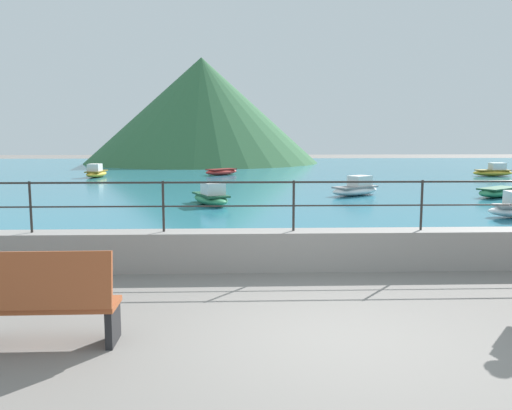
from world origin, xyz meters
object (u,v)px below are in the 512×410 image
(boat_3, at_px, (494,171))
(boat_5, at_px, (221,172))
(boat_4, at_px, (211,197))
(boat_1, at_px, (498,192))
(boat_6, at_px, (96,172))
(boat_0, at_px, (356,188))
(bench_main, at_px, (39,299))

(boat_3, relative_size, boat_5, 1.01)
(boat_4, bearing_deg, boat_1, 9.48)
(boat_3, height_order, boat_4, same)
(boat_4, relative_size, boat_6, 1.05)
(boat_1, relative_size, boat_3, 1.04)
(boat_1, relative_size, boat_5, 1.04)
(boat_3, xyz_separation_m, boat_5, (-15.76, 1.41, -0.07))
(boat_1, xyz_separation_m, boat_4, (-10.84, -1.81, 0.07))
(boat_1, xyz_separation_m, boat_3, (4.89, 10.27, 0.07))
(boat_3, bearing_deg, boat_5, 174.90)
(boat_0, xyz_separation_m, boat_5, (-5.58, 10.92, -0.07))
(bench_main, relative_size, boat_5, 0.74)
(bench_main, distance_m, boat_1, 18.39)
(boat_1, height_order, boat_6, boat_6)
(boat_3, bearing_deg, boat_0, -136.94)
(boat_4, bearing_deg, boat_5, 90.16)
(bench_main, bearing_deg, boat_4, 83.52)
(boat_0, relative_size, boat_5, 1.05)
(boat_0, distance_m, boat_3, 13.94)
(boat_6, bearing_deg, bench_main, -76.71)
(boat_0, distance_m, boat_5, 12.27)
(boat_0, relative_size, boat_6, 1.03)
(boat_3, height_order, boat_5, boat_3)
(bench_main, height_order, boat_6, bench_main)
(bench_main, relative_size, boat_1, 0.71)
(boat_3, bearing_deg, boat_6, -179.88)
(boat_5, bearing_deg, boat_1, -47.03)
(boat_0, relative_size, boat_3, 1.04)
(bench_main, relative_size, boat_0, 0.71)
(bench_main, bearing_deg, boat_6, 103.29)
(boat_0, xyz_separation_m, boat_4, (-5.54, -2.56, 0.00))
(bench_main, relative_size, boat_3, 0.74)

